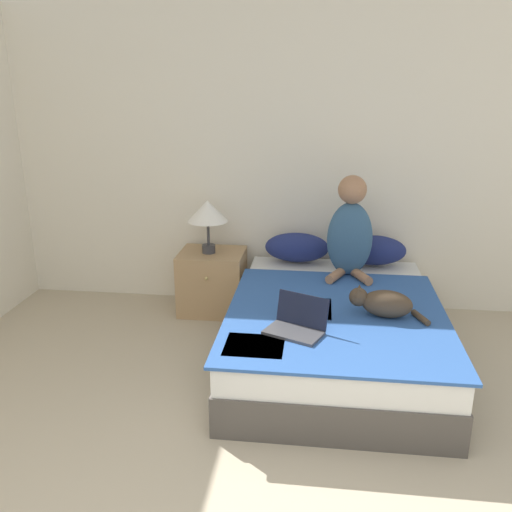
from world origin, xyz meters
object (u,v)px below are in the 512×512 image
object	(u,v)px
pillow_far	(373,250)
table_lamp	(208,213)
person_sitting	(350,231)
laptop_open	(297,325)
bed	(334,332)
pillow_near	(297,247)
cat_tabby	(383,303)
nightstand	(212,281)

from	to	relation	value
pillow_far	table_lamp	world-z (taller)	table_lamp
pillow_far	person_sitting	size ratio (longest dim) A/B	0.68
laptop_open	pillow_far	bearing A→B (deg)	90.92
bed	table_lamp	distance (m)	1.46
pillow_near	pillow_far	xyz separation A→B (m)	(0.64, 0.00, 0.00)
bed	person_sitting	bearing A→B (deg)	79.66
table_lamp	cat_tabby	bearing A→B (deg)	-35.23
pillow_far	person_sitting	xyz separation A→B (m)	(-0.22, -0.28, 0.24)
bed	pillow_near	size ratio (longest dim) A/B	3.72
pillow_near	person_sitting	distance (m)	0.56
cat_tabby	table_lamp	bearing A→B (deg)	-26.54
table_lamp	laptop_open	bearing A→B (deg)	-57.12
pillow_far	bed	bearing A→B (deg)	-110.55
cat_tabby	nightstand	world-z (taller)	cat_tabby
pillow_far	table_lamp	distance (m)	1.41
bed	pillow_far	distance (m)	0.97
pillow_near	person_sitting	bearing A→B (deg)	-33.90
pillow_far	cat_tabby	xyz separation A→B (m)	(-0.02, -1.05, -0.03)
pillow_near	table_lamp	xyz separation A→B (m)	(-0.74, -0.09, 0.30)
pillow_near	laptop_open	bearing A→B (deg)	-87.11
cat_tabby	table_lamp	size ratio (longest dim) A/B	1.13
pillow_near	laptop_open	size ratio (longest dim) A/B	1.31
bed	pillow_near	distance (m)	0.97
pillow_far	nightstand	bearing A→B (deg)	-176.75
person_sitting	cat_tabby	distance (m)	0.84
laptop_open	nightstand	size ratio (longest dim) A/B	0.75
bed	cat_tabby	size ratio (longest dim) A/B	3.92
table_lamp	pillow_near	bearing A→B (deg)	7.19
bed	cat_tabby	bearing A→B (deg)	-34.25
laptop_open	nightstand	xyz separation A→B (m)	(-0.79, 1.27, -0.24)
nightstand	table_lamp	world-z (taller)	table_lamp
person_sitting	cat_tabby	world-z (taller)	person_sitting
pillow_near	pillow_far	bearing A→B (deg)	0.00
person_sitting	table_lamp	size ratio (longest dim) A/B	1.76
laptop_open	person_sitting	bearing A→B (deg)	95.44
table_lamp	bed	bearing A→B (deg)	-35.51
pillow_far	nightstand	xyz separation A→B (m)	(-1.36, -0.08, -0.31)
person_sitting	nightstand	distance (m)	1.28
bed	pillow_far	bearing A→B (deg)	69.45
laptop_open	table_lamp	size ratio (longest dim) A/B	0.91
bed	person_sitting	size ratio (longest dim) A/B	2.53
person_sitting	table_lamp	bearing A→B (deg)	170.76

